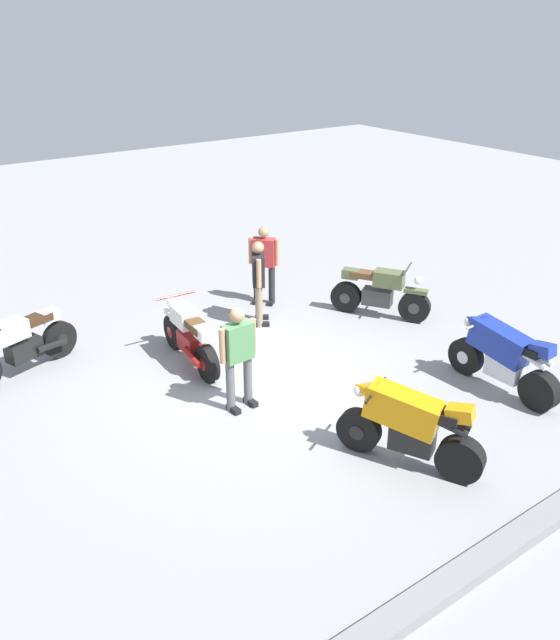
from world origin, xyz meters
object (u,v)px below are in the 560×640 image
(person_in_black_shirt, at_px, (259,278))
(person_in_red_shirt, at_px, (264,261))
(motorcycle_cream_vintage, at_px, (190,337))
(motorcycle_blue_sportbike, at_px, (503,356))
(person_in_green_shirt, at_px, (238,353))
(motorcycle_silver_cruiser, at_px, (21,345))
(motorcycle_olive_vintage, at_px, (380,293))
(motorcycle_orange_sportbike, at_px, (409,425))

(person_in_black_shirt, bearing_deg, person_in_red_shirt, 81.81)
(motorcycle_cream_vintage, bearing_deg, person_in_red_shirt, -55.81)
(motorcycle_blue_sportbike, relative_size, person_in_green_shirt, 1.22)
(motorcycle_silver_cruiser, height_order, motorcycle_olive_vintage, motorcycle_silver_cruiser)
(motorcycle_orange_sportbike, xyz_separation_m, person_in_red_shirt, (-1.49, -5.45, 0.31))
(motorcycle_blue_sportbike, distance_m, motorcycle_silver_cruiser, 7.59)
(motorcycle_cream_vintage, bearing_deg, motorcycle_silver_cruiser, 66.28)
(motorcycle_cream_vintage, bearing_deg, motorcycle_blue_sportbike, -131.16)
(motorcycle_olive_vintage, distance_m, person_in_black_shirt, 2.37)
(motorcycle_olive_vintage, relative_size, person_in_red_shirt, 1.08)
(motorcycle_blue_sportbike, height_order, motorcycle_orange_sportbike, same)
(motorcycle_cream_vintage, xyz_separation_m, motorcycle_olive_vintage, (-3.89, 0.44, 0.00))
(motorcycle_blue_sportbike, bearing_deg, person_in_black_shirt, 20.62)
(motorcycle_blue_sportbike, distance_m, person_in_red_shirt, 5.08)
(person_in_green_shirt, bearing_deg, motorcycle_cream_vintage, 174.94)
(motorcycle_silver_cruiser, distance_m, motorcycle_olive_vintage, 6.48)
(motorcycle_blue_sportbike, bearing_deg, person_in_green_shirt, 60.38)
(motorcycle_orange_sportbike, xyz_separation_m, person_in_black_shirt, (-0.86, -4.69, 0.32))
(motorcycle_blue_sportbike, distance_m, motorcycle_cream_vintage, 4.99)
(motorcycle_silver_cruiser, bearing_deg, motorcycle_blue_sportbike, 121.10)
(motorcycle_olive_vintage, height_order, person_in_red_shirt, person_in_red_shirt)
(motorcycle_orange_sportbike, bearing_deg, motorcycle_blue_sportbike, -105.41)
(motorcycle_olive_vintage, bearing_deg, motorcycle_silver_cruiser, -137.62)
(motorcycle_blue_sportbike, bearing_deg, motorcycle_olive_vintage, -8.21)
(motorcycle_blue_sportbike, height_order, motorcycle_olive_vintage, motorcycle_blue_sportbike)
(motorcycle_silver_cruiser, relative_size, motorcycle_cream_vintage, 1.03)
(motorcycle_silver_cruiser, height_order, motorcycle_orange_sportbike, motorcycle_orange_sportbike)
(motorcycle_orange_sportbike, bearing_deg, person_in_red_shirt, -41.53)
(motorcycle_blue_sportbike, distance_m, motorcycle_olive_vintage, 3.14)
(motorcycle_olive_vintage, xyz_separation_m, person_in_red_shirt, (1.43, -1.85, 0.42))
(motorcycle_silver_cruiser, xyz_separation_m, person_in_green_shirt, (-2.31, 2.88, 0.38))
(motorcycle_silver_cruiser, xyz_separation_m, motorcycle_cream_vintage, (-2.37, 1.26, -0.03))
(motorcycle_orange_sportbike, height_order, person_in_green_shirt, person_in_green_shirt)
(motorcycle_silver_cruiser, bearing_deg, motorcycle_cream_vintage, 132.46)
(motorcycle_silver_cruiser, distance_m, person_in_red_shirt, 4.84)
(motorcycle_blue_sportbike, bearing_deg, motorcycle_orange_sportbike, 99.76)
(motorcycle_orange_sportbike, distance_m, person_in_black_shirt, 4.78)
(person_in_red_shirt, bearing_deg, motorcycle_blue_sportbike, 60.12)
(motorcycle_silver_cruiser, distance_m, person_in_green_shirt, 3.72)
(person_in_green_shirt, bearing_deg, person_in_black_shirt, 137.33)
(motorcycle_silver_cruiser, height_order, motorcycle_cream_vintage, motorcycle_silver_cruiser)
(motorcycle_blue_sportbike, bearing_deg, motorcycle_cream_vintage, 43.46)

